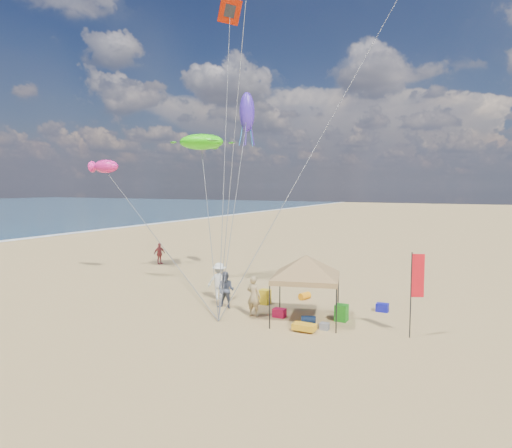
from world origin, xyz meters
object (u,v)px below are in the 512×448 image
Objects in this scene: cooler_blue at (382,307)px; chair_green at (341,313)px; beach_cart at (304,327)px; canopy_tent at (306,257)px; person_near_c at (219,281)px; person_near_b at (226,290)px; person_near_a at (254,296)px; feather_flag at (416,281)px; chair_yellow at (265,297)px; person_far_a at (159,253)px; cooler_red at (279,313)px.

chair_green is at bearing -119.84° from cooler_blue.
canopy_tent is at bearing 108.56° from beach_cart.
person_near_b is at bearing 115.33° from person_near_c.
person_near_a reaches higher than chair_green.
feather_flag is 4.68× the size of chair_yellow.
canopy_tent is 2.91m from beach_cart.
canopy_tent is 16.87m from person_far_a.
chair_green reaches higher than cooler_red.
beach_cart is 0.50× the size of person_near_a.
person_near_a is 3.42m from person_near_c.
chair_green is 1.00× the size of chair_yellow.
person_near_a reaches higher than person_near_b.
cooler_red is 2.91m from person_near_b.
cooler_blue is (3.86, 2.93, 0.00)m from cooler_red.
feather_flag is 8.59m from person_near_b.
person_far_a reaches higher than chair_yellow.
person_near_a is at bearing -77.08° from chair_yellow.
feather_flag reaches higher than person_near_c.
person_near_b is at bearing -111.64° from person_far_a.
person_near_a is (-2.29, -0.39, -1.84)m from canopy_tent.
person_near_b is 1.67m from person_near_c.
chair_green is at bearing -159.29° from person_near_a.
canopy_tent is at bearing -10.65° from person_near_b.
cooler_red is 2.18m from beach_cart.
chair_green and chair_yellow have the same top height.
person_near_a is 1.87m from person_near_b.
person_far_a reaches higher than chair_green.
person_far_a is at bearing 150.35° from canopy_tent.
person_far_a is at bearing -53.07° from person_near_c.
canopy_tent is 2.86× the size of person_near_a.
person_near_c is at bearing -110.19° from person_far_a.
chair_yellow is at bearing 136.49° from beach_cart.
beach_cart is 0.48× the size of person_near_c.
person_far_a is (-11.79, 6.57, 0.44)m from chair_yellow.
feather_flag reaches higher than person_near_b.
cooler_blue is 7.99m from person_near_c.
cooler_blue is 0.30× the size of person_near_a.
chair_green reaches higher than beach_cart.
cooler_red is at bearing 178.55° from canopy_tent.
beach_cart is (1.69, -1.37, 0.01)m from cooler_red.
beach_cart is at bearing -71.44° from canopy_tent.
person_near_a is at bearing 160.84° from beach_cart.
cooler_blue is (-1.80, 3.07, -1.99)m from feather_flag.
beach_cart is at bearing -106.71° from person_far_a.
cooler_red is 0.77× the size of chair_green.
person_near_a reaches higher than cooler_red.
person_near_c is (-6.53, 0.70, 0.59)m from chair_green.
chair_yellow is at bearing 148.21° from canopy_tent.
cooler_blue is at bearing 48.45° from canopy_tent.
feather_flag reaches higher than person_far_a.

